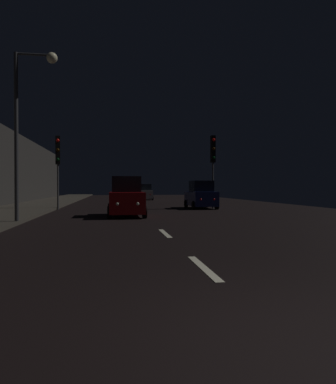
{
  "coord_description": "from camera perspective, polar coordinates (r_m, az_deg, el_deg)",
  "views": [
    {
      "loc": [
        -1.69,
        -3.76,
        1.53
      ],
      "look_at": [
        1.78,
        19.36,
        1.21
      ],
      "focal_mm": 34.54,
      "sensor_mm": 36.0,
      "label": 1
    }
  ],
  "objects": [
    {
      "name": "traffic_light_far_left",
      "position": [
        25.86,
        -16.65,
        5.34
      ],
      "size": [
        0.35,
        0.47,
        4.94
      ],
      "rotation": [
        0.0,
        0.0,
        -1.45
      ],
      "color": "#38383A",
      "rests_on": "ground"
    },
    {
      "name": "ground",
      "position": [
        28.36,
        -5.1,
        -2.33
      ],
      "size": [
        27.65,
        84.0,
        0.02
      ],
      "primitive_type": "cube",
      "color": "black"
    },
    {
      "name": "streetlamp_overhead",
      "position": [
        16.26,
        -20.77,
        11.83
      ],
      "size": [
        1.7,
        0.44,
        7.0
      ],
      "color": "#2D2D30",
      "rests_on": "ground"
    },
    {
      "name": "lane_centerline",
      "position": [
        19.82,
        -3.62,
        -3.62
      ],
      "size": [
        0.16,
        30.29,
        0.01
      ],
      "color": "beige",
      "rests_on": "ground"
    },
    {
      "name": "sidewalk_left",
      "position": [
        28.92,
        -20.38,
        -2.14
      ],
      "size": [
        4.4,
        84.0,
        0.15
      ],
      "primitive_type": "cube",
      "color": "#38332B",
      "rests_on": "ground"
    },
    {
      "name": "traffic_light_far_right",
      "position": [
        26.38,
        6.97,
        5.66
      ],
      "size": [
        0.31,
        0.46,
        5.16
      ],
      "rotation": [
        0.0,
        0.0,
        -1.56
      ],
      "color": "#38383A",
      "rests_on": "ground"
    },
    {
      "name": "car_parked_right_far",
      "position": [
        26.41,
        5.09,
        -0.58
      ],
      "size": [
        1.8,
        3.91,
        1.97
      ],
      "rotation": [
        0.0,
        0.0,
        1.57
      ],
      "color": "#141E51",
      "rests_on": "ground"
    },
    {
      "name": "car_distant_taillights",
      "position": [
        43.63,
        -3.57,
        -0.11
      ],
      "size": [
        1.7,
        3.67,
        1.85
      ],
      "rotation": [
        0.0,
        0.0,
        1.57
      ],
      "color": "silver",
      "rests_on": "ground"
    },
    {
      "name": "car_approaching_headlights",
      "position": [
        19.38,
        -6.49,
        -0.94
      ],
      "size": [
        1.9,
        4.11,
        2.07
      ],
      "rotation": [
        0.0,
        0.0,
        -1.57
      ],
      "color": "maroon",
      "rests_on": "ground"
    }
  ]
}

